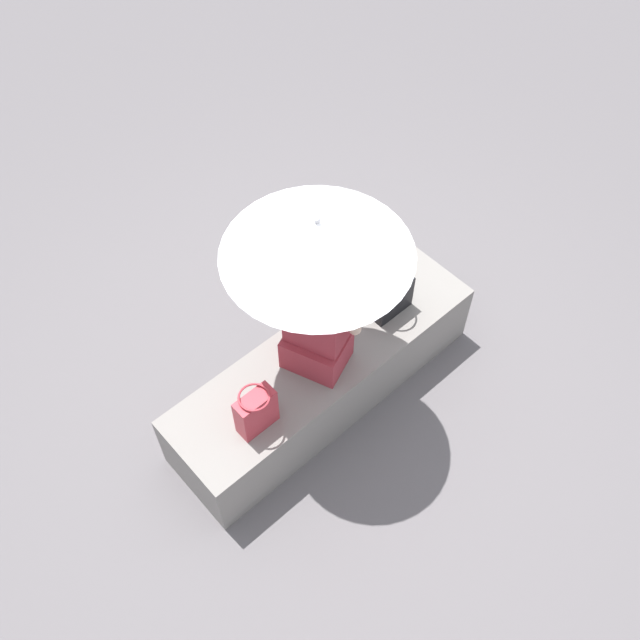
# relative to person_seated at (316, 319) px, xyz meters

# --- Properties ---
(ground_plane) EXTENTS (14.00, 14.00, 0.00)m
(ground_plane) POSITION_rel_person_seated_xyz_m (-0.06, -0.01, -0.85)
(ground_plane) COLOR #605B5E
(stone_bench) EXTENTS (2.01, 0.58, 0.46)m
(stone_bench) POSITION_rel_person_seated_xyz_m (-0.06, -0.01, -0.62)
(stone_bench) COLOR gray
(stone_bench) RESTS_ON ground
(person_seated) EXTENTS (0.39, 0.51, 0.90)m
(person_seated) POSITION_rel_person_seated_xyz_m (0.00, 0.00, 0.00)
(person_seated) COLOR #992D38
(person_seated) RESTS_ON stone_bench
(parasol) EXTENTS (0.94, 0.94, 1.17)m
(parasol) POSITION_rel_person_seated_xyz_m (0.01, 0.02, 0.65)
(parasol) COLOR #B7B7BC
(parasol) RESTS_ON stone_bench
(handbag_black) EXTENTS (0.26, 0.20, 0.27)m
(handbag_black) POSITION_rel_person_seated_xyz_m (-0.57, 0.04, -0.26)
(handbag_black) COLOR black
(handbag_black) RESTS_ON stone_bench
(tote_bag_canvas) EXTENTS (0.23, 0.17, 0.30)m
(tote_bag_canvas) POSITION_rel_person_seated_xyz_m (0.52, 0.10, -0.24)
(tote_bag_canvas) COLOR #B2333D
(tote_bag_canvas) RESTS_ON stone_bench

